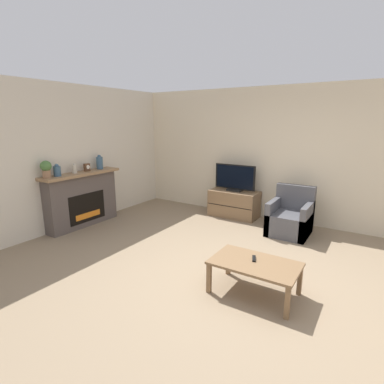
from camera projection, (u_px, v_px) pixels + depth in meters
name	position (u px, v px, depth m)	size (l,w,h in m)	color
ground_plane	(236.00, 280.00, 3.91)	(24.00, 24.00, 0.00)	#89755B
wall_back	(297.00, 156.00, 5.86)	(12.00, 0.06, 2.70)	beige
wall_left	(58.00, 158.00, 5.49)	(0.06, 12.00, 2.70)	beige
fireplace	(82.00, 199.00, 5.84)	(0.41, 1.59, 1.06)	#564C47
mantel_vase_left	(57.00, 171.00, 5.30)	(0.13, 0.13, 0.22)	#385670
mantel_vase_centre_left	(75.00, 169.00, 5.59)	(0.09, 0.09, 0.18)	beige
mantel_vase_right	(100.00, 163.00, 6.07)	(0.13, 0.13, 0.29)	#385670
mantel_clock	(87.00, 167.00, 5.82)	(0.08, 0.11, 0.15)	brown
potted_plant	(46.00, 168.00, 5.12)	(0.19, 0.19, 0.30)	#936B4C
tv_stand	(234.00, 204.00, 6.45)	(1.03, 0.52, 0.57)	brown
tv	(235.00, 179.00, 6.32)	(0.90, 0.18, 0.56)	black
armchair	(290.00, 219.00, 5.46)	(0.70, 0.76, 0.86)	#4C4C51
coffee_table	(255.00, 266.00, 3.52)	(1.01, 0.61, 0.41)	brown
remote	(254.00, 258.00, 3.59)	(0.09, 0.15, 0.02)	black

